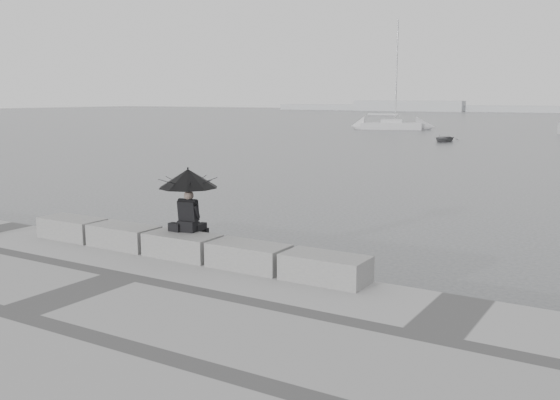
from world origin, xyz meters
The scene contains 10 objects.
ground centered at (0.00, 0.00, 0.00)m, with size 360.00×360.00×0.00m, color #3F4143.
stone_block_far_left centered at (-3.40, -0.45, 0.75)m, with size 1.60×0.80×0.50m, color slate.
stone_block_left centered at (-1.70, -0.45, 0.75)m, with size 1.60×0.80×0.50m, color slate.
stone_block_centre centered at (0.00, -0.45, 0.75)m, with size 1.60×0.80×0.50m, color slate.
stone_block_right centered at (1.70, -0.45, 0.75)m, with size 1.60×0.80×0.50m, color slate.
stone_block_far_right centered at (3.40, -0.45, 0.75)m, with size 1.60×0.80×0.50m, color slate.
seated_person centered at (-0.05, -0.15, 2.02)m, with size 1.28×1.28×1.39m.
bag centered at (-0.30, -0.31, 1.09)m, with size 0.28×0.16×0.18m, color black.
sailboat_left centered at (-19.02, 60.48, 0.53)m, with size 7.46×4.54×12.90m.
dinghy centered at (-7.57, 43.49, 0.26)m, with size 3.04×1.29×0.52m, color slate.
Camera 1 is at (8.44, -10.36, 3.87)m, focal length 40.00 mm.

